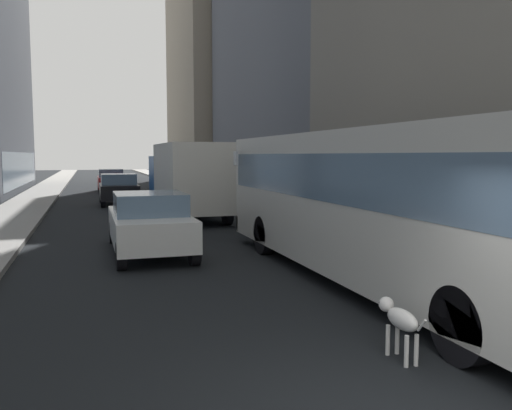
# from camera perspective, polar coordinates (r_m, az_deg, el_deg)

# --- Properties ---
(ground_plane) EXTENTS (120.00, 120.00, 0.00)m
(ground_plane) POSITION_cam_1_polar(r_m,az_deg,el_deg) (39.05, -13.71, 1.46)
(ground_plane) COLOR black
(sidewalk_left) EXTENTS (2.40, 110.00, 0.15)m
(sidewalk_left) POSITION_cam_1_polar(r_m,az_deg,el_deg) (39.07, -22.08, 1.33)
(sidewalk_left) COLOR gray
(sidewalk_left) RESTS_ON ground
(sidewalk_right) EXTENTS (2.40, 110.00, 0.15)m
(sidewalk_right) POSITION_cam_1_polar(r_m,az_deg,el_deg) (39.84, -5.50, 1.77)
(sidewalk_right) COLOR gray
(sidewalk_right) RESTS_ON ground
(building_right_far) EXTENTS (12.02, 15.74, 30.37)m
(building_right_far) POSITION_cam_1_polar(r_m,az_deg,el_deg) (55.44, -2.07, 18.53)
(building_right_far) COLOR #A0937F
(building_right_far) RESTS_ON ground
(transit_bus) EXTENTS (2.78, 11.53, 3.05)m
(transit_bus) POSITION_cam_1_polar(r_m,az_deg,el_deg) (10.89, 12.58, 1.03)
(transit_bus) COLOR silver
(transit_bus) RESTS_ON ground
(car_white_van) EXTENTS (1.89, 4.67, 1.62)m
(car_white_van) POSITION_cam_1_polar(r_m,az_deg,el_deg) (14.10, -11.52, -1.87)
(car_white_van) COLOR silver
(car_white_van) RESTS_ON ground
(car_red_coupe) EXTENTS (1.76, 4.48, 1.62)m
(car_red_coupe) POSITION_cam_1_polar(r_m,az_deg,el_deg) (38.75, -15.49, 2.61)
(car_red_coupe) COLOR red
(car_red_coupe) RESTS_ON ground
(car_black_suv) EXTENTS (1.90, 3.91, 1.62)m
(car_black_suv) POSITION_cam_1_polar(r_m,az_deg,el_deg) (28.60, -14.69, 1.70)
(car_black_suv) COLOR black
(car_black_suv) RESTS_ON ground
(box_truck) EXTENTS (2.30, 7.50, 3.05)m
(box_truck) POSITION_cam_1_polar(r_m,az_deg,el_deg) (21.84, -7.44, 2.95)
(box_truck) COLOR #19519E
(box_truck) RESTS_ON ground
(dalmatian_dog) EXTENTS (0.22, 0.96, 0.72)m
(dalmatian_dog) POSITION_cam_1_polar(r_m,az_deg,el_deg) (7.05, 15.30, -11.87)
(dalmatian_dog) COLOR white
(dalmatian_dog) RESTS_ON ground
(pedestrian_with_handbag) EXTENTS (0.45, 0.34, 1.69)m
(pedestrian_with_handbag) POSITION_cam_1_polar(r_m,az_deg,el_deg) (13.76, 21.93, -1.55)
(pedestrian_with_handbag) COLOR #1E1E2D
(pedestrian_with_handbag) RESTS_ON sidewalk_right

